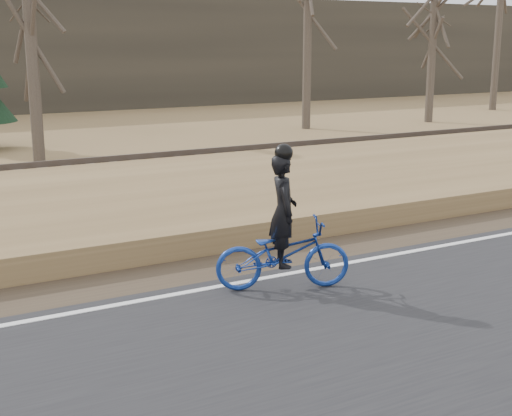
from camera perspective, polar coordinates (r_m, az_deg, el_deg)
ground at (r=12.19m, az=11.73°, el=-4.18°), size 120.00×120.00×0.00m
edge_line at (r=12.32m, az=11.14°, el=-3.65°), size 120.00×0.12×0.01m
shoulder at (r=13.08m, az=8.32°, el=-2.75°), size 120.00×1.60×0.04m
embankment at (r=15.44m, az=1.61°, el=0.62°), size 120.00×5.00×0.44m
ballast at (r=18.74m, az=-4.32°, el=2.85°), size 120.00×3.00×0.45m
railroad at (r=18.69m, az=-4.34°, el=3.77°), size 120.00×2.40×0.29m
treeline_backdrop at (r=39.52m, az=-18.20°, el=11.73°), size 120.00×4.00×6.00m
cyclist at (r=10.30m, az=2.17°, el=-2.91°), size 2.07×1.34×2.13m
bare_tree_near_left at (r=22.29m, az=-17.55°, el=12.49°), size 0.36×0.36×7.07m
bare_tree_center at (r=29.95m, az=4.15°, el=14.10°), size 0.36×0.36×8.13m
bare_tree_right at (r=33.33m, az=13.94°, el=12.68°), size 0.36×0.36×6.98m
bare_tree_far_right at (r=40.28m, az=18.87°, el=13.95°), size 0.36×0.36×9.15m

